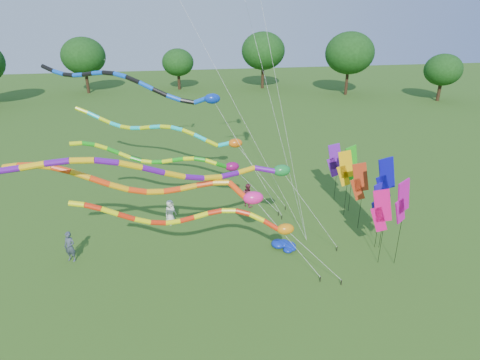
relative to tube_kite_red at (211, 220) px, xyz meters
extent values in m
plane|color=#235215|center=(3.37, -0.93, -3.86)|extent=(160.00, 160.00, 0.00)
cylinder|color=#382314|center=(42.30, 42.10, -2.08)|extent=(0.50, 0.50, 3.57)
ellipsoid|color=#13380F|center=(42.30, 42.10, 2.58)|extent=(7.53, 7.53, 6.40)
cylinder|color=#382314|center=(30.23, 51.47, -2.33)|extent=(0.50, 0.50, 3.06)
ellipsoid|color=#13380F|center=(30.23, 51.47, 1.66)|extent=(6.46, 6.46, 5.49)
cylinder|color=#382314|center=(15.37, 54.85, -2.18)|extent=(0.50, 0.50, 3.37)
ellipsoid|color=#13380F|center=(15.37, 54.85, 2.23)|extent=(7.12, 7.12, 6.06)
cylinder|color=#382314|center=(0.45, 57.58, -2.31)|extent=(0.50, 0.50, 3.11)
ellipsoid|color=#13380F|center=(0.45, 57.58, 1.75)|extent=(6.57, 6.57, 5.58)
cylinder|color=#382314|center=(-14.45, 54.37, -2.19)|extent=(0.50, 0.50, 3.34)
ellipsoid|color=#13380F|center=(-14.45, 54.37, 2.18)|extent=(7.06, 7.06, 6.00)
cylinder|color=black|center=(6.34, -0.87, -3.71)|extent=(0.05, 0.05, 0.30)
cylinder|color=silver|center=(4.87, -0.68, -2.07)|extent=(0.02, 0.02, 4.23)
ellipsoid|color=orange|center=(3.41, -0.49, -0.56)|extent=(0.83, 0.53, 0.53)
cylinder|color=red|center=(2.75, -0.31, -0.38)|extent=(0.24, 0.24, 0.77)
cylinder|color=#EBE90B|center=(2.13, -0.04, -0.06)|extent=(0.24, 0.24, 0.73)
cylinder|color=red|center=(1.50, 0.18, 0.14)|extent=(0.24, 0.24, 0.68)
cylinder|color=#EBE90B|center=(0.87, 0.36, 0.21)|extent=(0.24, 0.24, 0.65)
cylinder|color=red|center=(0.23, 0.47, 0.14)|extent=(0.24, 0.24, 0.66)
cylinder|color=#EBE90B|center=(-0.42, 0.51, 0.00)|extent=(0.24, 0.24, 0.67)
cylinder|color=red|center=(-1.08, 0.49, -0.12)|extent=(0.24, 0.24, 0.67)
cylinder|color=#EBE90B|center=(-1.74, 0.42, -0.17)|extent=(0.24, 0.24, 0.67)
cylinder|color=red|center=(-2.41, 0.31, -0.08)|extent=(0.24, 0.24, 0.70)
cylinder|color=#EBE90B|center=(-3.08, 0.21, 0.15)|extent=(0.24, 0.24, 0.74)
cylinder|color=red|center=(-3.75, 0.12, 0.47)|extent=(0.24, 0.24, 0.76)
cylinder|color=#EBE90B|center=(-4.41, 0.07, 0.81)|extent=(0.24, 0.24, 0.74)
cylinder|color=red|center=(-5.06, 0.08, 1.09)|extent=(0.24, 0.24, 0.69)
cylinder|color=#EBE90B|center=(-5.71, 0.15, 1.24)|extent=(0.24, 0.24, 0.66)
cylinder|color=black|center=(5.39, -0.44, -3.71)|extent=(0.05, 0.05, 0.30)
cylinder|color=silver|center=(3.69, -0.15, -1.35)|extent=(0.02, 0.02, 5.64)
ellipsoid|color=#FF1C86|center=(1.98, 0.15, 0.88)|extent=(0.96, 0.61, 0.61)
cylinder|color=#FC3F0D|center=(1.31, 0.53, 1.15)|extent=(0.28, 0.28, 1.08)
cylinder|color=#F2A20C|center=(0.61, 0.92, 1.42)|extent=(0.28, 0.28, 0.76)
cylinder|color=#FC3F0D|center=(-0.14, 1.04, 1.36)|extent=(0.28, 0.28, 0.77)
cylinder|color=#F2A20C|center=(-0.90, 1.09, 1.24)|extent=(0.28, 0.28, 0.78)
cylinder|color=#FC3F0D|center=(-1.67, 1.09, 1.14)|extent=(0.28, 0.28, 0.78)
cylinder|color=#F2A20C|center=(-2.45, 1.05, 1.14)|extent=(0.28, 0.28, 0.78)
cylinder|color=#FC3F0D|center=(-3.23, 0.98, 1.29)|extent=(0.28, 0.28, 0.81)
cylinder|color=#F2A20C|center=(-4.01, 0.93, 1.56)|extent=(0.28, 0.28, 0.85)
cylinder|color=#FC3F0D|center=(-4.78, 0.90, 1.91)|extent=(0.28, 0.28, 0.86)
cylinder|color=#F2A20C|center=(-5.55, 0.92, 2.26)|extent=(0.28, 0.28, 0.83)
cylinder|color=#FC3F0D|center=(-6.30, 1.01, 2.54)|extent=(0.28, 0.28, 0.79)
cylinder|color=#F2A20C|center=(-7.04, 1.16, 2.69)|extent=(0.28, 0.28, 0.76)
cylinder|color=#FC3F0D|center=(-7.78, 1.38, 2.69)|extent=(0.28, 0.28, 0.77)
cylinder|color=#F2A20C|center=(-8.50, 1.65, 2.58)|extent=(0.28, 0.28, 0.79)
cylinder|color=black|center=(7.34, 2.06, -3.71)|extent=(0.05, 0.05, 0.30)
cylinder|color=silver|center=(5.51, 1.75, -0.99)|extent=(0.02, 0.02, 6.39)
ellipsoid|color=#17812F|center=(3.68, 1.45, 1.61)|extent=(0.89, 0.57, 0.57)
cylinder|color=#5D0D97|center=(2.85, 1.54, 1.68)|extent=(0.26, 0.26, 1.02)
cylinder|color=#EFB50C|center=(1.93, 1.55, 1.70)|extent=(0.26, 0.26, 0.92)
cylinder|color=#5D0D97|center=(1.06, 1.25, 1.65)|extent=(0.26, 0.26, 0.92)
cylinder|color=#EFB50C|center=(0.20, 0.92, 1.72)|extent=(0.26, 0.26, 0.93)
cylinder|color=#5D0D97|center=(-0.66, 0.58, 1.92)|extent=(0.26, 0.26, 0.96)
cylinder|color=#EFB50C|center=(-1.53, 0.26, 2.24)|extent=(0.26, 0.26, 0.99)
cylinder|color=#5D0D97|center=(-2.40, -0.02, 2.63)|extent=(0.26, 0.26, 0.99)
cylinder|color=#EFB50C|center=(-3.28, -0.24, 3.00)|extent=(0.26, 0.26, 0.97)
cylinder|color=#5D0D97|center=(-4.17, -0.40, 3.27)|extent=(0.26, 0.26, 0.93)
cylinder|color=#EFB50C|center=(-5.07, -0.49, 3.41)|extent=(0.26, 0.26, 0.91)
cylinder|color=#5D0D97|center=(-5.98, -0.52, 3.41)|extent=(0.26, 0.26, 0.92)
cylinder|color=#EFB50C|center=(-6.90, -0.50, 3.32)|extent=(0.26, 0.26, 0.93)
cylinder|color=#5D0D97|center=(-7.83, -0.46, 3.20)|extent=(0.26, 0.26, 0.93)
cylinder|color=black|center=(5.27, 6.25, -3.71)|extent=(0.05, 0.05, 0.30)
cylinder|color=silver|center=(3.17, 7.10, 0.17)|extent=(0.02, 0.02, 8.76)
ellipsoid|color=#0B2EA1|center=(1.08, 7.95, 3.92)|extent=(0.97, 0.62, 0.62)
cylinder|color=blue|center=(0.39, 8.26, 3.77)|extent=(0.28, 0.28, 0.86)
cylinder|color=black|center=(-0.39, 8.49, 3.69)|extent=(0.28, 0.28, 0.85)
cylinder|color=blue|center=(-1.21, 8.62, 3.92)|extent=(0.28, 0.28, 0.88)
cylinder|color=black|center=(-2.02, 8.78, 4.25)|extent=(0.28, 0.28, 0.90)
cylinder|color=blue|center=(-2.80, 8.99, 4.63)|extent=(0.28, 0.28, 0.90)
cylinder|color=black|center=(-3.57, 9.26, 4.97)|extent=(0.28, 0.28, 0.86)
cylinder|color=blue|center=(-4.31, 9.58, 5.21)|extent=(0.28, 0.28, 0.83)
cylinder|color=black|center=(-5.02, 9.97, 5.30)|extent=(0.28, 0.28, 0.82)
cylinder|color=blue|center=(-5.71, 10.41, 5.26)|extent=(0.28, 0.28, 0.83)
cylinder|color=black|center=(-6.39, 10.89, 5.15)|extent=(0.28, 0.28, 0.84)
cylinder|color=blue|center=(-7.07, 11.37, 5.03)|extent=(0.28, 0.28, 0.84)
cylinder|color=black|center=(-7.75, 11.84, 4.99)|extent=(0.28, 0.28, 0.83)
cylinder|color=blue|center=(-8.45, 12.28, 5.09)|extent=(0.28, 0.28, 0.83)
cylinder|color=black|center=(-9.16, 12.66, 5.32)|extent=(0.28, 0.28, 0.86)
cylinder|color=black|center=(5.88, 7.50, -3.71)|extent=(0.05, 0.05, 0.30)
cylinder|color=silver|center=(4.23, 8.00, -1.37)|extent=(0.02, 0.02, 5.62)
ellipsoid|color=orange|center=(2.58, 8.50, 0.85)|extent=(0.93, 0.60, 0.60)
cylinder|color=#0CD1CF|center=(1.82, 8.51, 0.81)|extent=(0.27, 0.27, 0.85)
cylinder|color=#CBDD0B|center=(1.03, 8.49, 0.95)|extent=(0.27, 0.27, 0.85)
cylinder|color=#0CD1CF|center=(0.29, 8.63, 1.33)|extent=(0.27, 0.27, 0.83)
cylinder|color=#CBDD0B|center=(-0.43, 8.84, 1.64)|extent=(0.27, 0.27, 0.80)
cylinder|color=#0CD1CF|center=(-1.12, 9.11, 1.84)|extent=(0.27, 0.27, 0.77)
cylinder|color=#CBDD0B|center=(-1.81, 9.45, 1.90)|extent=(0.27, 0.27, 0.76)
cylinder|color=#0CD1CF|center=(-2.48, 9.82, 1.83)|extent=(0.27, 0.27, 0.78)
cylinder|color=#CBDD0B|center=(-3.14, 10.22, 1.70)|extent=(0.27, 0.27, 0.79)
cylinder|color=#0CD1CF|center=(-3.80, 10.62, 1.59)|extent=(0.27, 0.27, 0.78)
cylinder|color=#CBDD0B|center=(-4.47, 10.99, 1.58)|extent=(0.27, 0.27, 0.77)
cylinder|color=#0CD1CF|center=(-5.16, 11.32, 1.70)|extent=(0.27, 0.27, 0.78)
cylinder|color=#CBDD0B|center=(-5.86, 11.59, 1.96)|extent=(0.27, 0.27, 0.81)
cylinder|color=#0CD1CF|center=(-6.58, 11.80, 2.30)|extent=(0.27, 0.27, 0.83)
cylinder|color=#CBDD0B|center=(-7.32, 11.94, 2.64)|extent=(0.27, 0.27, 0.83)
cylinder|color=black|center=(5.18, 6.76, -3.71)|extent=(0.05, 0.05, 0.30)
cylinder|color=silver|center=(3.64, 6.88, -1.88)|extent=(0.02, 0.02, 4.59)
ellipsoid|color=#850C55|center=(2.10, 7.00, -0.18)|extent=(0.90, 0.58, 0.58)
cylinder|color=#18A315|center=(1.40, 6.78, 0.03)|extent=(0.26, 0.26, 0.96)
cylinder|color=#D7ED0C|center=(0.73, 6.59, 0.37)|extent=(0.26, 0.26, 0.70)
cylinder|color=#18A315|center=(0.08, 6.73, 0.52)|extent=(0.26, 0.26, 0.67)
cylinder|color=#D7ED0C|center=(-0.56, 6.92, 0.54)|extent=(0.26, 0.26, 0.68)
cylinder|color=#18A315|center=(-1.20, 7.15, 0.44)|extent=(0.26, 0.26, 0.70)
cylinder|color=#D7ED0C|center=(-1.84, 7.40, 0.29)|extent=(0.26, 0.26, 0.70)
cylinder|color=#18A315|center=(-2.48, 7.63, 0.19)|extent=(0.26, 0.26, 0.68)
cylinder|color=#D7ED0C|center=(-3.13, 7.82, 0.19)|extent=(0.26, 0.26, 0.67)
cylinder|color=#18A315|center=(-3.77, 7.96, 0.34)|extent=(0.26, 0.26, 0.69)
cylinder|color=#D7ED0C|center=(-4.43, 8.03, 0.61)|extent=(0.26, 0.26, 0.73)
cylinder|color=#18A315|center=(-5.09, 8.03, 0.94)|extent=(0.26, 0.26, 0.75)
cylinder|color=#D7ED0C|center=(-5.75, 7.97, 1.27)|extent=(0.26, 0.26, 0.74)
cylinder|color=#18A315|center=(-6.42, 7.87, 1.52)|extent=(0.26, 0.26, 0.70)
cylinder|color=#D7ED0C|center=(-7.08, 7.73, 1.62)|extent=(0.26, 0.26, 0.69)
cylinder|color=black|center=(5.87, 3.07, -3.71)|extent=(0.04, 0.04, 0.30)
cylinder|color=silver|center=(4.19, 3.59, 4.07)|extent=(0.01, 0.01, 15.66)
cylinder|color=black|center=(5.87, 3.07, -3.71)|extent=(0.04, 0.04, 0.30)
cylinder|color=silver|center=(0.92, 3.39, 6.02)|extent=(0.01, 0.01, 21.59)
cylinder|color=black|center=(5.87, 3.07, -3.71)|extent=(0.04, 0.04, 0.30)
cylinder|color=silver|center=(4.28, 6.41, 4.16)|extent=(0.01, 0.01, 17.13)
cylinder|color=black|center=(9.56, 6.14, -1.74)|extent=(0.02, 0.02, 4.24)
cube|color=#FFB50D|center=(9.35, 6.19, -0.22)|extent=(1.15, 0.30, 1.93)
cube|color=#FFB50D|center=(9.27, 6.20, -1.02)|extent=(1.00, 0.27, 1.51)
cylinder|color=black|center=(9.70, 2.08, -1.93)|extent=(0.02, 0.02, 3.87)
cube|color=#1F0DC2|center=(9.49, 2.00, -0.59)|extent=(1.10, 0.52, 1.93)
cube|color=#1F0DC2|center=(9.42, 1.97, -1.39)|extent=(0.96, 0.46, 1.51)
cylinder|color=black|center=(9.80, 8.41, -1.88)|extent=(0.02, 0.02, 3.96)
cube|color=purple|center=(9.58, 8.43, -0.50)|extent=(1.16, 0.19, 1.93)
cube|color=purple|center=(9.51, 8.44, -1.30)|extent=(1.01, 0.18, 1.51)
cylinder|color=black|center=(9.92, 1.99, -1.24)|extent=(0.02, 0.02, 5.25)
cube|color=#0D0B9D|center=(9.70, 2.00, 0.79)|extent=(1.16, 0.11, 1.93)
cube|color=#0D0B9D|center=(9.62, 2.00, -0.01)|extent=(1.01, 0.11, 1.51)
cylinder|color=black|center=(9.95, 0.37, -1.52)|extent=(0.02, 0.02, 4.69)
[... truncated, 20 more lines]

